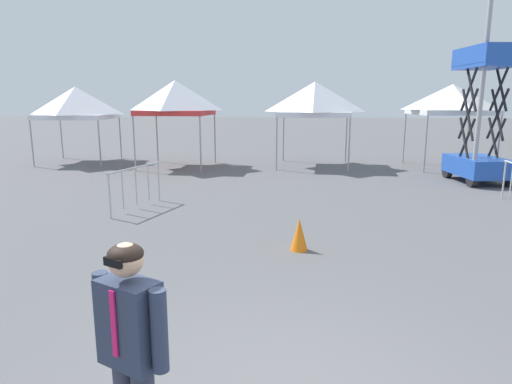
# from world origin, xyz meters

# --- Properties ---
(canopy_tent_far_right) EXTENTS (3.13, 3.13, 3.28)m
(canopy_tent_far_right) POSITION_xyz_m (-9.35, 15.39, 2.58)
(canopy_tent_far_right) COLOR #9E9EA3
(canopy_tent_far_right) RESTS_ON ground
(canopy_tent_right_of_center) EXTENTS (2.83, 2.83, 3.48)m
(canopy_tent_right_of_center) POSITION_xyz_m (-4.71, 14.45, 2.79)
(canopy_tent_right_of_center) COLOR #9E9EA3
(canopy_tent_right_of_center) RESTS_ON ground
(canopy_tent_far_left) EXTENTS (3.11, 3.11, 3.43)m
(canopy_tent_far_left) POSITION_xyz_m (0.88, 15.09, 2.74)
(canopy_tent_far_left) COLOR #9E9EA3
(canopy_tent_far_left) RESTS_ON ground
(canopy_tent_behind_left) EXTENTS (2.98, 2.98, 3.32)m
(canopy_tent_behind_left) POSITION_xyz_m (6.30, 15.15, 2.72)
(canopy_tent_behind_left) COLOR #9E9EA3
(canopy_tent_behind_left) RESTS_ON ground
(scissor_lift) EXTENTS (1.65, 2.44, 4.36)m
(scissor_lift) POSITION_xyz_m (6.19, 11.80, 1.30)
(scissor_lift) COLOR black
(scissor_lift) RESTS_ON ground
(person_foreground) EXTENTS (0.59, 0.40, 1.78)m
(person_foreground) POSITION_xyz_m (-1.03, -0.74, 1.03)
(person_foreground) COLOR #33384C
(person_foreground) RESTS_ON ground
(light_pole_near_lift) EXTENTS (0.36, 0.36, 8.85)m
(light_pole_near_lift) POSITION_xyz_m (5.77, 11.00, 4.99)
(light_pole_near_lift) COLOR #9E9EA3
(light_pole_near_lift) RESTS_ON ground
(crowd_barrier_near_person) EXTENTS (0.64, 2.03, 1.08)m
(crowd_barrier_near_person) POSITION_xyz_m (-3.85, 7.16, 0.75)
(crowd_barrier_near_person) COLOR #B7BABF
(crowd_barrier_near_person) RESTS_ON ground
(traffic_cone_lot_center) EXTENTS (0.32, 0.32, 0.60)m
(traffic_cone_lot_center) POSITION_xyz_m (0.18, 4.36, 0.30)
(traffic_cone_lot_center) COLOR orange
(traffic_cone_lot_center) RESTS_ON ground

